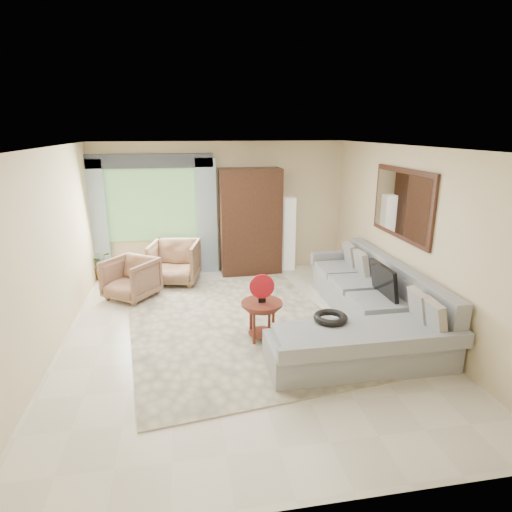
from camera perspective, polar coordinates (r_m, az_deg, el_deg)
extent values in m
plane|color=silver|center=(6.25, -1.73, -10.29)|extent=(6.00, 6.00, 0.00)
cube|color=beige|center=(6.48, -2.86, -9.21)|extent=(3.51, 4.37, 0.02)
cube|color=#9899A0|center=(7.13, 13.84, -5.52)|extent=(0.90, 2.40, 0.40)
cube|color=#9899A0|center=(5.55, 13.69, -12.19)|extent=(2.30, 0.80, 0.40)
cube|color=#9899A0|center=(6.79, 18.14, -2.96)|extent=(0.20, 3.20, 0.50)
cube|color=#9899A0|center=(8.15, 10.45, -0.20)|extent=(0.90, 0.16, 0.22)
cube|color=#9899A0|center=(5.06, 15.95, -11.65)|extent=(2.30, 0.10, 0.18)
cube|color=black|center=(6.46, 16.67, -3.16)|extent=(0.14, 0.74, 0.48)
torus|color=black|center=(5.52, 9.90, -8.10)|extent=(0.43, 0.43, 0.09)
cylinder|color=#532116|center=(5.85, 0.79, -6.35)|extent=(0.57, 0.57, 0.04)
cylinder|color=#532116|center=(5.97, 0.78, -8.94)|extent=(0.37, 0.37, 0.51)
cylinder|color=#AE111C|center=(5.76, 0.80, -4.07)|extent=(0.34, 0.05, 0.34)
imported|color=#986A53|center=(7.67, -16.35, -2.90)|extent=(1.07, 1.08, 0.71)
imported|color=#9B7255|center=(8.23, -10.78, -0.84)|extent=(1.03, 1.05, 0.80)
imported|color=#999999|center=(8.87, -19.74, -1.04)|extent=(0.59, 0.53, 0.58)
cube|color=black|center=(8.54, -0.75, 4.59)|extent=(1.20, 0.55, 2.10)
cube|color=silver|center=(8.82, 4.34, 2.94)|extent=(0.24, 0.24, 1.50)
cube|color=#669E59|center=(8.63, -13.67, 6.62)|extent=(1.80, 0.04, 1.40)
cube|color=#9EB7CC|center=(8.72, -20.50, 4.47)|extent=(0.40, 0.08, 2.30)
cube|color=#9EB7CC|center=(8.58, -6.56, 5.23)|extent=(0.40, 0.08, 2.30)
cube|color=#1E232D|center=(8.46, -14.09, 12.21)|extent=(2.40, 0.12, 0.26)
cube|color=black|center=(6.80, 18.90, 6.59)|extent=(0.04, 1.70, 1.05)
cube|color=white|center=(6.78, 18.72, 6.59)|extent=(0.02, 1.54, 0.90)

